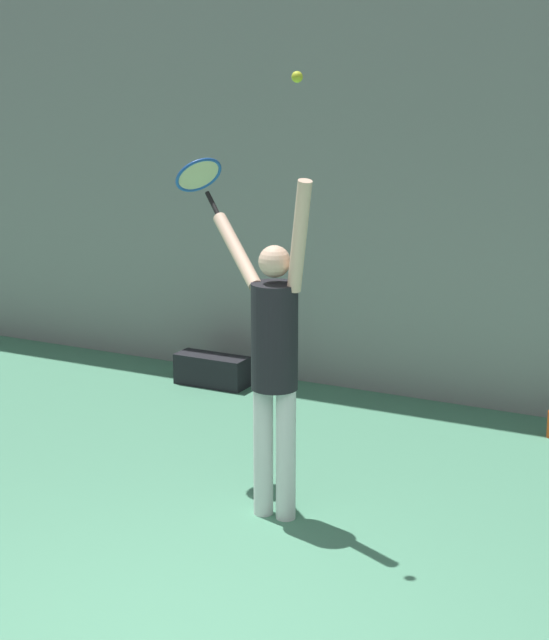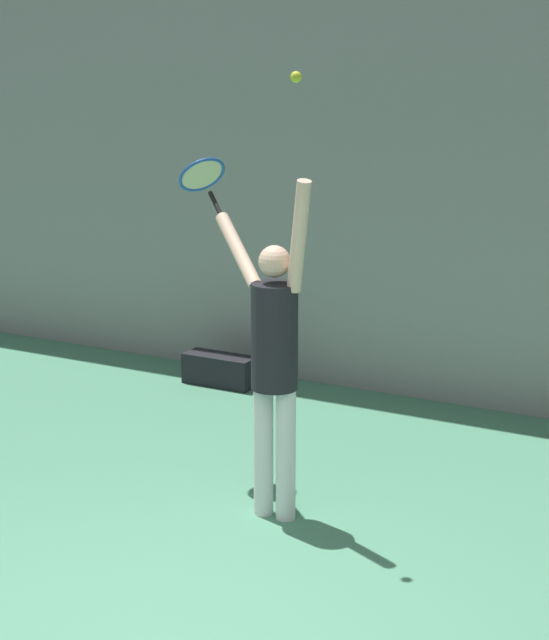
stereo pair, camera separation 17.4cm
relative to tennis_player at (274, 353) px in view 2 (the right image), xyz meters
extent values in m
cube|color=gray|center=(0.31, 2.85, 1.38)|extent=(18.00, 0.10, 5.00)
cylinder|color=white|center=(-0.07, -0.01, -0.67)|extent=(0.13, 0.13, 0.88)
cylinder|color=white|center=(0.09, -0.01, -0.67)|extent=(0.13, 0.13, 0.88)
cylinder|color=black|center=(0.01, -0.01, 0.11)|extent=(0.30, 0.30, 0.69)
sphere|color=beige|center=(0.01, -0.01, 0.60)|extent=(0.20, 0.20, 0.20)
cylinder|color=beige|center=(0.21, -0.06, 0.78)|extent=(0.25, 0.22, 0.72)
cylinder|color=beige|center=(-0.37, 0.19, 0.60)|extent=(0.58, 0.50, 0.42)
cylinder|color=black|center=(-0.69, 0.43, 0.85)|extent=(0.18, 0.12, 0.17)
torus|color=#1E51A5|center=(-0.86, 0.53, 1.03)|extent=(0.38, 0.42, 0.27)
cylinder|color=beige|center=(-0.86, 0.53, 1.03)|extent=(0.32, 0.35, 0.22)
sphere|color=#CCDB2D|center=(0.24, -0.17, 1.74)|extent=(0.07, 0.07, 0.07)
cube|color=black|center=(-1.82, 2.32, -0.98)|extent=(0.67, 0.26, 0.28)
camera|label=1|loc=(3.27, -6.32, 2.01)|focal=65.00mm
camera|label=2|loc=(3.42, -6.24, 2.01)|focal=65.00mm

